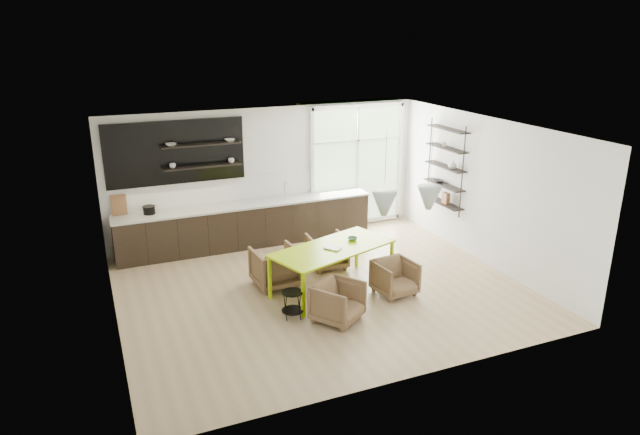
{
  "coord_description": "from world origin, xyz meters",
  "views": [
    {
      "loc": [
        -3.66,
        -8.62,
        4.51
      ],
      "look_at": [
        0.23,
        0.6,
        1.15
      ],
      "focal_mm": 32.0,
      "sensor_mm": 36.0,
      "label": 1
    }
  ],
  "objects_px": {
    "armchair_back_right": "(327,251)",
    "armchair_front_right": "(395,278)",
    "wire_stool": "(293,301)",
    "armchair_back_left": "(275,267)",
    "armchair_front_left": "(338,302)",
    "dining_table": "(333,250)"
  },
  "relations": [
    {
      "from": "armchair_back_right",
      "to": "armchair_front_right",
      "type": "xyz_separation_m",
      "value": [
        0.62,
        -1.58,
        -0.02
      ]
    },
    {
      "from": "armchair_front_right",
      "to": "wire_stool",
      "type": "height_order",
      "value": "armchair_front_right"
    },
    {
      "from": "armchair_back_left",
      "to": "armchair_front_left",
      "type": "distance_m",
      "value": 1.72
    },
    {
      "from": "armchair_back_left",
      "to": "armchair_back_right",
      "type": "bearing_deg",
      "value": -164.24
    },
    {
      "from": "armchair_back_right",
      "to": "armchair_front_right",
      "type": "distance_m",
      "value": 1.7
    },
    {
      "from": "armchair_back_left",
      "to": "armchair_front_left",
      "type": "relative_size",
      "value": 1.11
    },
    {
      "from": "armchair_front_left",
      "to": "armchair_back_left",
      "type": "bearing_deg",
      "value": 71.69
    },
    {
      "from": "armchair_back_left",
      "to": "wire_stool",
      "type": "height_order",
      "value": "armchair_back_left"
    },
    {
      "from": "wire_stool",
      "to": "armchair_back_right",
      "type": "bearing_deg",
      "value": 51.54
    },
    {
      "from": "dining_table",
      "to": "armchair_front_right",
      "type": "xyz_separation_m",
      "value": [
        0.94,
        -0.59,
        -0.45
      ]
    },
    {
      "from": "armchair_front_right",
      "to": "armchair_front_left",
      "type": "bearing_deg",
      "value": -166.44
    },
    {
      "from": "armchair_back_left",
      "to": "armchair_front_right",
      "type": "distance_m",
      "value": 2.17
    },
    {
      "from": "dining_table",
      "to": "armchair_front_left",
      "type": "xyz_separation_m",
      "value": [
        -0.39,
        -1.08,
        -0.43
      ]
    },
    {
      "from": "wire_stool",
      "to": "armchair_front_right",
      "type": "bearing_deg",
      "value": 3.32
    },
    {
      "from": "armchair_front_right",
      "to": "armchair_back_left",
      "type": "bearing_deg",
      "value": 141.19
    },
    {
      "from": "armchair_back_left",
      "to": "armchair_front_left",
      "type": "bearing_deg",
      "value": 103.5
    },
    {
      "from": "armchair_back_right",
      "to": "armchair_front_left",
      "type": "xyz_separation_m",
      "value": [
        -0.71,
        -2.06,
        -0.0
      ]
    },
    {
      "from": "armchair_front_right",
      "to": "wire_stool",
      "type": "xyz_separation_m",
      "value": [
        -1.97,
        -0.11,
        -0.02
      ]
    },
    {
      "from": "armchair_back_right",
      "to": "armchair_front_left",
      "type": "bearing_deg",
      "value": 74.25
    },
    {
      "from": "armchair_front_left",
      "to": "armchair_front_right",
      "type": "distance_m",
      "value": 1.42
    },
    {
      "from": "armchair_back_left",
      "to": "armchair_front_right",
      "type": "relative_size",
      "value": 1.17
    },
    {
      "from": "dining_table",
      "to": "armchair_back_left",
      "type": "distance_m",
      "value": 1.13
    }
  ]
}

